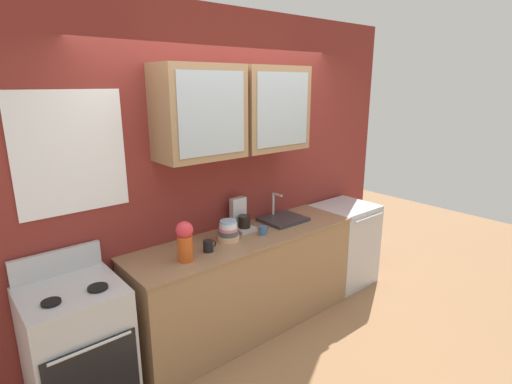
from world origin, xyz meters
The scene contains 11 objects.
ground_plane centered at (0.00, 0.00, 0.00)m, with size 10.00×10.00×0.00m, color #936B47.
back_wall_unit centered at (-0.01, 0.30, 1.54)m, with size 4.30×0.47×2.82m.
counter centered at (0.00, 0.00, 0.45)m, with size 2.18×0.62×0.91m.
stove_range centered at (-1.47, 0.00, 0.46)m, with size 0.62×0.63×1.09m.
sink_faucet centered at (0.52, 0.08, 0.93)m, with size 0.41×0.35×0.26m.
bowl_stack centered at (-0.18, 0.02, 0.99)m, with size 0.18×0.18×0.18m.
vase centered at (-0.67, -0.10, 1.07)m, with size 0.13×0.13×0.31m.
cup_near_sink centered at (0.13, -0.07, 0.95)m, with size 0.10×0.07×0.08m.
cup_near_bowls centered at (-0.44, -0.07, 0.95)m, with size 0.12×0.08×0.09m.
dishwasher centered at (1.39, 0.00, 0.45)m, with size 0.63×0.60×0.91m.
coffee_maker centered at (0.06, 0.16, 1.01)m, with size 0.17×0.20×0.29m.
Camera 1 is at (-2.06, -2.57, 2.21)m, focal length 28.10 mm.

